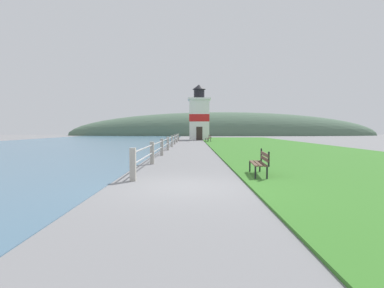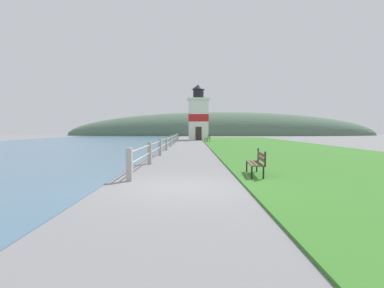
{
  "view_description": "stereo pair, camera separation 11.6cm",
  "coord_description": "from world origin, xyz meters",
  "views": [
    {
      "loc": [
        0.18,
        -8.5,
        1.66
      ],
      "look_at": [
        0.31,
        18.68,
        0.3
      ],
      "focal_mm": 28.0,
      "sensor_mm": 36.0,
      "label": 1
    },
    {
      "loc": [
        0.3,
        -8.5,
        1.66
      ],
      "look_at": [
        0.31,
        18.68,
        0.3
      ],
      "focal_mm": 28.0,
      "sensor_mm": 36.0,
      "label": 2
    }
  ],
  "objects": [
    {
      "name": "park_bench_midway",
      "position": [
        2.33,
        29.81,
        0.54
      ],
      "size": [
        0.66,
        1.82,
        0.94
      ],
      "rotation": [
        0.0,
        0.0,
        3.25
      ],
      "color": "brown",
      "rests_on": "ground_plane"
    },
    {
      "name": "grass_verge",
      "position": [
        7.81,
        19.49,
        0.03
      ],
      "size": [
        12.0,
        58.48,
        0.06
      ],
      "color": "#387528",
      "rests_on": "ground_plane"
    },
    {
      "name": "distant_hillside",
      "position": [
        8.0,
        68.98,
        0.0
      ],
      "size": [
        80.0,
        16.0,
        12.0
      ],
      "color": "#4C6651",
      "rests_on": "ground_plane"
    },
    {
      "name": "seawall_railing",
      "position": [
        -1.71,
        17.07,
        0.62
      ],
      "size": [
        0.18,
        32.32,
        1.06
      ],
      "color": "#A8A399",
      "rests_on": "ground_plane"
    },
    {
      "name": "water_strip",
      "position": [
        -14.31,
        19.49,
        0.01
      ],
      "size": [
        24.0,
        93.56,
        0.01
      ],
      "color": "#476B84",
      "rests_on": "ground_plane"
    },
    {
      "name": "ground_plane",
      "position": [
        0.0,
        0.0,
        0.0
      ],
      "size": [
        160.0,
        160.0,
        0.0
      ],
      "primitive_type": "plane",
      "color": "slate"
    },
    {
      "name": "lighthouse",
      "position": [
        1.27,
        37.47,
        3.61
      ],
      "size": [
        3.41,
        3.41,
        8.45
      ],
      "color": "white",
      "rests_on": "ground_plane"
    },
    {
      "name": "park_bench_near",
      "position": [
        2.56,
        1.85,
        0.54
      ],
      "size": [
        0.6,
        1.69,
        0.94
      ],
      "rotation": [
        0.0,
        0.0,
        3.06
      ],
      "color": "brown",
      "rests_on": "ground_plane"
    }
  ]
}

